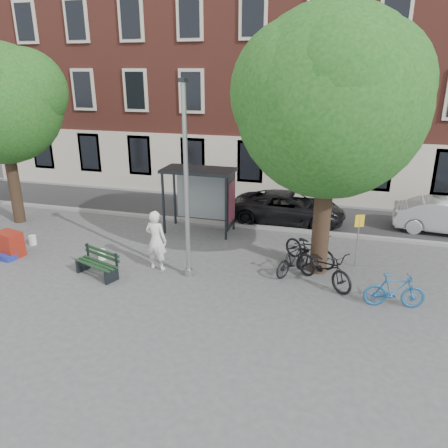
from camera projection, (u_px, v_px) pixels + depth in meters
ground at (189, 276)px, 14.18m from camera, size 90.00×90.00×0.00m
road at (240, 211)px, 20.52m from camera, size 40.00×4.00×0.01m
curb_near at (229, 224)px, 18.69m from camera, size 40.00×0.25×0.12m
curb_far at (250, 199)px, 22.32m from camera, size 40.00×0.25×0.12m
building_row at (268, 56)px, 23.60m from camera, size 30.00×8.00×14.00m
lamppost at (187, 193)px, 13.25m from camera, size 0.28×0.35×6.11m
tree_right at (332, 96)px, 12.52m from camera, size 5.76×5.60×8.20m
bus_shelter at (209, 186)px, 17.41m from camera, size 2.85×1.45×2.62m
painter at (156, 240)px, 14.34m from camera, size 0.79×0.57×2.04m
bench at (98, 265)px, 14.06m from camera, size 1.72×1.05×0.85m
bike_a at (310, 248)px, 14.93m from camera, size 2.16×1.75×1.10m
bike_b at (394, 291)px, 12.17m from camera, size 1.73×0.72×1.01m
bike_c at (324, 267)px, 13.43m from camera, size 2.20×2.04×1.17m
bike_d at (293, 260)px, 14.14m from camera, size 1.25×1.66×0.99m
car_dark at (289, 207)px, 18.90m from camera, size 4.87×2.33×1.34m
car_silver at (448, 217)px, 17.66m from camera, size 4.23×1.71×1.37m
red_stand at (10, 244)px, 15.55m from camera, size 1.02×0.80×0.90m
blue_crate at (7, 257)px, 15.33m from camera, size 0.62×0.50×0.20m
bucket_b at (102, 255)px, 15.33m from camera, size 0.32×0.32×0.36m
bucket_c at (33, 240)px, 16.63m from camera, size 0.37×0.37×0.36m
notice_sign at (359, 230)px, 14.40m from camera, size 0.30×0.15×1.85m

